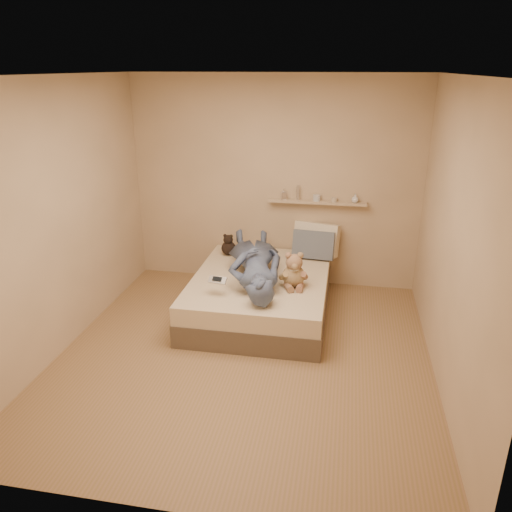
% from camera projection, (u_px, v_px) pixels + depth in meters
% --- Properties ---
extents(room, '(3.80, 3.80, 3.80)m').
position_uv_depth(room, '(243.00, 229.00, 4.45)').
color(room, '#90694A').
rests_on(room, ground).
extents(bed, '(1.50, 1.90, 0.45)m').
position_uv_depth(bed, '(260.00, 294.00, 5.69)').
color(bed, brown).
rests_on(bed, floor).
extents(game_console, '(0.20, 0.10, 0.06)m').
position_uv_depth(game_console, '(217.00, 280.00, 5.10)').
color(game_console, silver).
rests_on(game_console, bed).
extents(teddy_bear, '(0.32, 0.32, 0.40)m').
position_uv_depth(teddy_bear, '(294.00, 273.00, 5.29)').
color(teddy_bear, tan).
rests_on(teddy_bear, bed).
extents(dark_plush, '(0.18, 0.18, 0.28)m').
position_uv_depth(dark_plush, '(228.00, 246.00, 6.21)').
color(dark_plush, black).
rests_on(dark_plush, bed).
extents(pillow_cream, '(0.59, 0.37, 0.42)m').
position_uv_depth(pillow_cream, '(316.00, 239.00, 6.21)').
color(pillow_cream, beige).
rests_on(pillow_cream, bed).
extents(pillow_grey, '(0.52, 0.27, 0.37)m').
position_uv_depth(pillow_grey, '(314.00, 245.00, 6.10)').
color(pillow_grey, slate).
rests_on(pillow_grey, bed).
extents(person, '(0.98, 1.74, 0.39)m').
position_uv_depth(person, '(255.00, 262.00, 5.50)').
color(person, slate).
rests_on(person, bed).
extents(wall_shelf, '(1.20, 0.12, 0.03)m').
position_uv_depth(wall_shelf, '(317.00, 202.00, 6.12)').
color(wall_shelf, tan).
rests_on(wall_shelf, wall_back).
extents(shelf_bottles, '(0.97, 0.12, 0.18)m').
position_uv_depth(shelf_bottles, '(321.00, 197.00, 6.09)').
color(shelf_bottles, white).
rests_on(shelf_bottles, wall_shelf).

